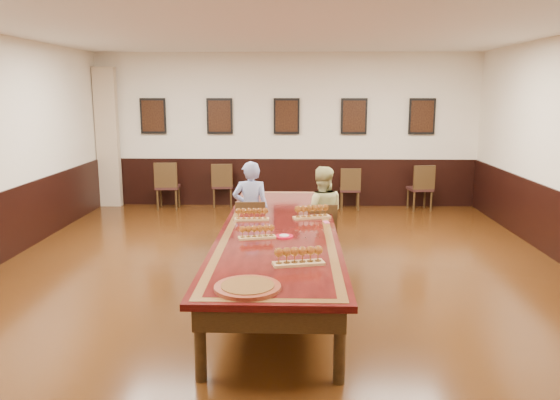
{
  "coord_description": "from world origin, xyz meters",
  "views": [
    {
      "loc": [
        0.22,
        -6.52,
        2.39
      ],
      "look_at": [
        0.0,
        0.5,
        1.0
      ],
      "focal_mm": 35.0,
      "sensor_mm": 36.0,
      "label": 1
    }
  ],
  "objects_px": {
    "spare_chair_b": "(223,185)",
    "person_man": "(251,210)",
    "spare_chair_c": "(350,188)",
    "person_woman": "(321,214)",
    "chair_woman": "(321,232)",
    "conference_table": "(279,239)",
    "carved_platter": "(248,287)",
    "spare_chair_a": "(168,185)",
    "spare_chair_d": "(420,187)",
    "chair_man": "(251,230)"
  },
  "relations": [
    {
      "from": "spare_chair_b",
      "to": "person_man",
      "type": "bearing_deg",
      "value": 100.19
    },
    {
      "from": "spare_chair_b",
      "to": "spare_chair_c",
      "type": "distance_m",
      "value": 2.68
    },
    {
      "from": "spare_chair_b",
      "to": "person_woman",
      "type": "distance_m",
      "value": 4.21
    },
    {
      "from": "chair_woman",
      "to": "conference_table",
      "type": "distance_m",
      "value": 1.16
    },
    {
      "from": "person_woman",
      "to": "conference_table",
      "type": "height_order",
      "value": "person_woman"
    },
    {
      "from": "conference_table",
      "to": "carved_platter",
      "type": "bearing_deg",
      "value": -95.11
    },
    {
      "from": "chair_woman",
      "to": "person_man",
      "type": "bearing_deg",
      "value": -9.48
    },
    {
      "from": "carved_platter",
      "to": "conference_table",
      "type": "bearing_deg",
      "value": 84.89
    },
    {
      "from": "spare_chair_a",
      "to": "spare_chair_d",
      "type": "xyz_separation_m",
      "value": [
        5.21,
        0.05,
        -0.02
      ]
    },
    {
      "from": "spare_chair_d",
      "to": "person_woman",
      "type": "xyz_separation_m",
      "value": [
        -2.18,
        -3.51,
        0.21
      ]
    },
    {
      "from": "conference_table",
      "to": "spare_chair_a",
      "type": "bearing_deg",
      "value": 118.33
    },
    {
      "from": "chair_woman",
      "to": "spare_chair_d",
      "type": "height_order",
      "value": "spare_chair_d"
    },
    {
      "from": "spare_chair_a",
      "to": "person_woman",
      "type": "distance_m",
      "value": 4.6
    },
    {
      "from": "spare_chair_a",
      "to": "spare_chair_b",
      "type": "bearing_deg",
      "value": -169.52
    },
    {
      "from": "spare_chair_c",
      "to": "spare_chair_d",
      "type": "distance_m",
      "value": 1.44
    },
    {
      "from": "chair_man",
      "to": "chair_woman",
      "type": "height_order",
      "value": "chair_man"
    },
    {
      "from": "spare_chair_d",
      "to": "carved_platter",
      "type": "bearing_deg",
      "value": 58.09
    },
    {
      "from": "conference_table",
      "to": "spare_chair_c",
      "type": "bearing_deg",
      "value": 74.09
    },
    {
      "from": "spare_chair_b",
      "to": "carved_platter",
      "type": "distance_m",
      "value": 7.09
    },
    {
      "from": "chair_woman",
      "to": "conference_table",
      "type": "height_order",
      "value": "chair_woman"
    },
    {
      "from": "spare_chair_c",
      "to": "carved_platter",
      "type": "distance_m",
      "value": 6.96
    },
    {
      "from": "spare_chair_c",
      "to": "spare_chair_d",
      "type": "relative_size",
      "value": 0.92
    },
    {
      "from": "chair_man",
      "to": "conference_table",
      "type": "height_order",
      "value": "chair_man"
    },
    {
      "from": "spare_chair_a",
      "to": "spare_chair_c",
      "type": "height_order",
      "value": "spare_chair_a"
    },
    {
      "from": "spare_chair_a",
      "to": "spare_chair_d",
      "type": "relative_size",
      "value": 1.05
    },
    {
      "from": "spare_chair_b",
      "to": "spare_chair_c",
      "type": "height_order",
      "value": "spare_chair_b"
    },
    {
      "from": "chair_man",
      "to": "spare_chair_c",
      "type": "relative_size",
      "value": 1.03
    },
    {
      "from": "spare_chair_a",
      "to": "carved_platter",
      "type": "xyz_separation_m",
      "value": [
        2.26,
        -6.71,
        0.28
      ]
    },
    {
      "from": "spare_chair_d",
      "to": "conference_table",
      "type": "height_order",
      "value": "spare_chair_d"
    },
    {
      "from": "spare_chair_c",
      "to": "conference_table",
      "type": "distance_m",
      "value": 4.82
    },
    {
      "from": "chair_man",
      "to": "spare_chair_d",
      "type": "bearing_deg",
      "value": -135.14
    },
    {
      "from": "spare_chair_c",
      "to": "conference_table",
      "type": "relative_size",
      "value": 0.17
    },
    {
      "from": "spare_chair_a",
      "to": "spare_chair_d",
      "type": "bearing_deg",
      "value": 176.74
    },
    {
      "from": "conference_table",
      "to": "person_man",
      "type": "bearing_deg",
      "value": 110.97
    },
    {
      "from": "spare_chair_c",
      "to": "spare_chair_d",
      "type": "height_order",
      "value": "spare_chair_d"
    },
    {
      "from": "spare_chair_a",
      "to": "carved_platter",
      "type": "bearing_deg",
      "value": 104.84
    },
    {
      "from": "carved_platter",
      "to": "spare_chair_d",
      "type": "bearing_deg",
      "value": 66.43
    },
    {
      "from": "person_man",
      "to": "person_woman",
      "type": "xyz_separation_m",
      "value": [
        1.01,
        -0.06,
        -0.03
      ]
    },
    {
      "from": "person_man",
      "to": "chair_man",
      "type": "bearing_deg",
      "value": 90.0
    },
    {
      "from": "chair_man",
      "to": "person_man",
      "type": "bearing_deg",
      "value": -90.0
    },
    {
      "from": "chair_man",
      "to": "chair_woman",
      "type": "relative_size",
      "value": 1.03
    },
    {
      "from": "carved_platter",
      "to": "spare_chair_b",
      "type": "bearing_deg",
      "value": 99.38
    },
    {
      "from": "spare_chair_a",
      "to": "carved_platter",
      "type": "distance_m",
      "value": 7.09
    },
    {
      "from": "conference_table",
      "to": "chair_woman",
      "type": "bearing_deg",
      "value": 60.05
    },
    {
      "from": "spare_chair_a",
      "to": "spare_chair_d",
      "type": "distance_m",
      "value": 5.21
    },
    {
      "from": "chair_man",
      "to": "person_man",
      "type": "relative_size",
      "value": 0.63
    },
    {
      "from": "chair_woman",
      "to": "person_man",
      "type": "height_order",
      "value": "person_man"
    },
    {
      "from": "spare_chair_c",
      "to": "spare_chair_b",
      "type": "bearing_deg",
      "value": -3.09
    },
    {
      "from": "chair_woman",
      "to": "person_woman",
      "type": "xyz_separation_m",
      "value": [
        -0.0,
        0.09,
        0.25
      ]
    },
    {
      "from": "spare_chair_a",
      "to": "chair_woman",
      "type": "bearing_deg",
      "value": 126.63
    }
  ]
}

